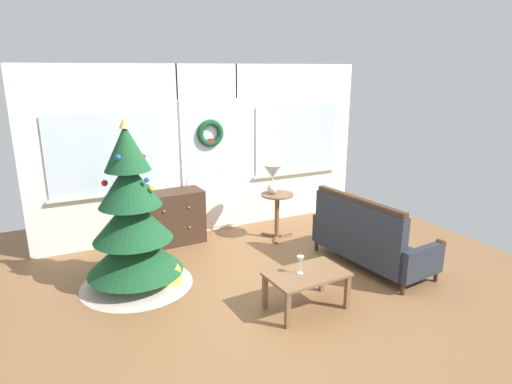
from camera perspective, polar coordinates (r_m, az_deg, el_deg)
name	(u,v)px	position (r m, az deg, el deg)	size (l,w,h in m)	color
ground_plane	(273,284)	(5.36, 2.16, -11.87)	(6.76, 6.76, 0.00)	brown
back_wall_with_door	(209,150)	(6.76, -6.15, 5.44)	(5.20, 0.19, 2.55)	white
christmas_tree	(133,227)	(5.26, -15.72, -4.42)	(1.32, 1.32, 1.98)	#4C331E
dresser_cabinet	(172,218)	(6.51, -10.83, -3.29)	(0.92, 0.48, 0.78)	#3D281C
settee_sofa	(367,239)	(5.82, 14.21, -5.99)	(0.88, 1.69, 0.96)	#3D281C
side_table	(277,207)	(6.55, 2.75, -1.94)	(0.50, 0.48, 0.69)	brown
table_lamp	(273,175)	(6.43, 2.17, 2.21)	(0.28, 0.28, 0.44)	silver
coffee_table	(307,278)	(4.76, 6.59, -11.04)	(0.87, 0.57, 0.41)	brown
wine_glass	(301,261)	(4.65, 5.84, -8.88)	(0.08, 0.08, 0.20)	silver
gift_box	(169,276)	(5.39, -11.20, -10.61)	(0.23, 0.21, 0.23)	#D8C64C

